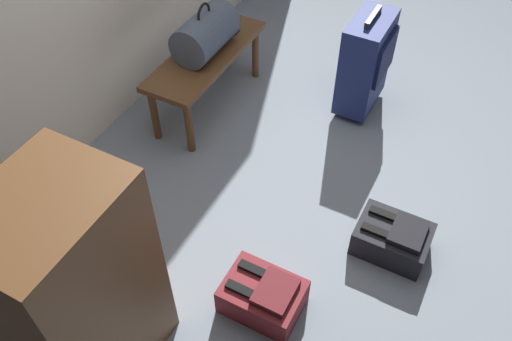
{
  "coord_description": "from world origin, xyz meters",
  "views": [
    {
      "loc": [
        -2.14,
        -0.54,
        2.38
      ],
      "look_at": [
        -0.39,
        0.38,
        0.25
      ],
      "focal_mm": 36.79,
      "sensor_mm": 36.0,
      "label": 1
    }
  ],
  "objects_px": {
    "bench": "(206,61)",
    "side_cabinet": "(78,291)",
    "duffel_bag_slate": "(205,34)",
    "backpack_dark": "(393,238)",
    "suitcase_upright_navy": "(366,62)",
    "backpack_maroon": "(263,296)",
    "cell_phone": "(228,30)"
  },
  "relations": [
    {
      "from": "backpack_maroon",
      "to": "backpack_dark",
      "type": "distance_m",
      "value": 0.77
    },
    {
      "from": "bench",
      "to": "backpack_maroon",
      "type": "bearing_deg",
      "value": -139.35
    },
    {
      "from": "duffel_bag_slate",
      "to": "backpack_dark",
      "type": "bearing_deg",
      "value": -111.87
    },
    {
      "from": "cell_phone",
      "to": "backpack_dark",
      "type": "xyz_separation_m",
      "value": [
        -0.87,
        -1.49,
        -0.34
      ]
    },
    {
      "from": "duffel_bag_slate",
      "to": "backpack_dark",
      "type": "relative_size",
      "value": 1.16
    },
    {
      "from": "suitcase_upright_navy",
      "to": "side_cabinet",
      "type": "relative_size",
      "value": 0.65
    },
    {
      "from": "bench",
      "to": "duffel_bag_slate",
      "type": "relative_size",
      "value": 2.27
    },
    {
      "from": "suitcase_upright_navy",
      "to": "backpack_maroon",
      "type": "xyz_separation_m",
      "value": [
        -1.68,
        -0.12,
        -0.27
      ]
    },
    {
      "from": "backpack_maroon",
      "to": "backpack_dark",
      "type": "relative_size",
      "value": 1.0
    },
    {
      "from": "side_cabinet",
      "to": "cell_phone",
      "type": "bearing_deg",
      "value": 13.57
    },
    {
      "from": "backpack_dark",
      "to": "suitcase_upright_navy",
      "type": "bearing_deg",
      "value": 28.43
    },
    {
      "from": "suitcase_upright_navy",
      "to": "duffel_bag_slate",
      "type": "bearing_deg",
      "value": 116.28
    },
    {
      "from": "duffel_bag_slate",
      "to": "suitcase_upright_navy",
      "type": "distance_m",
      "value": 1.05
    },
    {
      "from": "cell_phone",
      "to": "suitcase_upright_navy",
      "type": "height_order",
      "value": "suitcase_upright_navy"
    },
    {
      "from": "bench",
      "to": "duffel_bag_slate",
      "type": "xyz_separation_m",
      "value": [
        0.01,
        -0.0,
        0.2
      ]
    },
    {
      "from": "backpack_maroon",
      "to": "backpack_dark",
      "type": "height_order",
      "value": "same"
    },
    {
      "from": "bench",
      "to": "backpack_dark",
      "type": "distance_m",
      "value": 1.63
    },
    {
      "from": "cell_phone",
      "to": "suitcase_upright_navy",
      "type": "relative_size",
      "value": 0.2
    },
    {
      "from": "backpack_dark",
      "to": "cell_phone",
      "type": "bearing_deg",
      "value": 59.71
    },
    {
      "from": "cell_phone",
      "to": "backpack_maroon",
      "type": "bearing_deg",
      "value": -145.27
    },
    {
      "from": "cell_phone",
      "to": "backpack_maroon",
      "type": "relative_size",
      "value": 0.38
    },
    {
      "from": "backpack_maroon",
      "to": "duffel_bag_slate",
      "type": "bearing_deg",
      "value": 40.33
    },
    {
      "from": "backpack_dark",
      "to": "backpack_maroon",
      "type": "bearing_deg",
      "value": 143.9
    },
    {
      "from": "bench",
      "to": "side_cabinet",
      "type": "distance_m",
      "value": 1.84
    },
    {
      "from": "suitcase_upright_navy",
      "to": "backpack_maroon",
      "type": "height_order",
      "value": "suitcase_upright_navy"
    },
    {
      "from": "bench",
      "to": "suitcase_upright_navy",
      "type": "distance_m",
      "value": 1.03
    },
    {
      "from": "cell_phone",
      "to": "side_cabinet",
      "type": "relative_size",
      "value": 0.13
    },
    {
      "from": "duffel_bag_slate",
      "to": "backpack_dark",
      "type": "xyz_separation_m",
      "value": [
        -0.6,
        -1.49,
        -0.47
      ]
    },
    {
      "from": "bench",
      "to": "side_cabinet",
      "type": "relative_size",
      "value": 0.91
    },
    {
      "from": "cell_phone",
      "to": "side_cabinet",
      "type": "bearing_deg",
      "value": -166.43
    },
    {
      "from": "backpack_dark",
      "to": "duffel_bag_slate",
      "type": "bearing_deg",
      "value": 68.13
    },
    {
      "from": "bench",
      "to": "suitcase_upright_navy",
      "type": "height_order",
      "value": "suitcase_upright_navy"
    }
  ]
}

